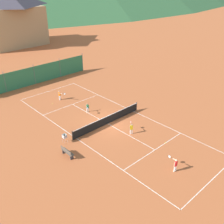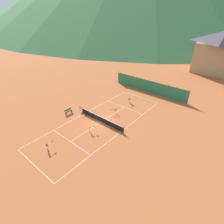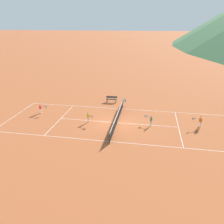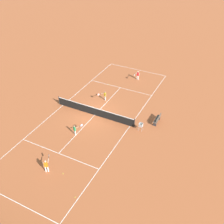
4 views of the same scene
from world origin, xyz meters
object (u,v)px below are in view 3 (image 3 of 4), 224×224
(player_near_baseline, at_px, (41,108))
(player_far_service, at_px, (88,117))
(ball_hopper, at_px, (125,101))
(player_near_service, at_px, (151,120))
(courtside_bench, at_px, (112,99))
(player_far_baseline, at_px, (200,121))
(tennis_ball_mid_court, at_px, (203,115))
(tennis_ball_alley_left, at_px, (194,121))
(tennis_net, at_px, (117,118))
(tennis_ball_service_box, at_px, (55,124))

(player_near_baseline, relative_size, player_far_service, 1.04)
(player_near_baseline, height_order, ball_hopper, player_near_baseline)
(player_far_service, xyz_separation_m, ball_hopper, (-5.71, 3.23, -0.01))
(player_near_service, height_order, courtside_bench, player_near_service)
(player_near_baseline, height_order, player_far_baseline, player_far_baseline)
(player_near_service, xyz_separation_m, tennis_ball_mid_court, (-3.92, 6.08, -0.61))
(tennis_ball_mid_court, xyz_separation_m, courtside_bench, (-2.51, -11.33, 0.42))
(tennis_ball_mid_court, bearing_deg, player_near_baseline, -81.72)
(tennis_ball_alley_left, bearing_deg, player_far_service, -79.13)
(player_far_service, bearing_deg, player_near_baseline, -103.61)
(ball_hopper, bearing_deg, tennis_ball_alley_left, 65.93)
(tennis_net, bearing_deg, ball_hopper, 177.91)
(ball_hopper, bearing_deg, tennis_ball_mid_court, 81.21)
(tennis_ball_mid_court, distance_m, tennis_ball_service_box, 16.90)
(player_far_service, bearing_deg, tennis_net, 97.89)
(player_near_baseline, bearing_deg, ball_hopper, 113.93)
(courtside_bench, bearing_deg, tennis_ball_alley_left, 64.99)
(player_near_service, distance_m, tennis_ball_service_box, 10.06)
(player_near_baseline, distance_m, tennis_ball_alley_left, 17.46)
(tennis_ball_mid_court, distance_m, ball_hopper, 9.54)
(player_near_baseline, relative_size, tennis_ball_service_box, 18.02)
(player_far_baseline, height_order, tennis_ball_mid_court, player_far_baseline)
(player_far_baseline, height_order, tennis_ball_service_box, player_far_baseline)
(player_near_baseline, bearing_deg, tennis_ball_service_box, 47.00)
(tennis_net, xyz_separation_m, player_far_baseline, (-0.40, 8.48, 0.23))
(player_far_baseline, bearing_deg, player_far_service, -85.94)
(player_near_baseline, distance_m, player_far_baseline, 17.77)
(tennis_ball_service_box, bearing_deg, tennis_net, 103.87)
(tennis_net, bearing_deg, tennis_ball_service_box, -76.13)
(courtside_bench, bearing_deg, tennis_net, 15.22)
(player_far_baseline, relative_size, courtside_bench, 0.84)
(player_near_service, bearing_deg, courtside_bench, -140.75)
(tennis_net, height_order, player_far_baseline, player_far_baseline)
(tennis_net, relative_size, ball_hopper, 10.31)
(player_near_baseline, relative_size, player_near_service, 1.10)
(tennis_ball_mid_court, xyz_separation_m, ball_hopper, (-1.45, -9.41, 0.62))
(player_far_baseline, bearing_deg, player_near_service, -84.43)
(tennis_ball_service_box, bearing_deg, tennis_ball_alley_left, 102.81)
(player_near_service, bearing_deg, player_near_baseline, -95.25)
(ball_hopper, bearing_deg, courtside_bench, -118.75)
(player_near_baseline, xyz_separation_m, ball_hopper, (-4.20, 9.46, -0.04))
(player_near_service, height_order, tennis_ball_mid_court, player_near_service)
(player_far_service, relative_size, tennis_ball_alley_left, 17.27)
(player_far_baseline, bearing_deg, tennis_ball_mid_court, 161.94)
(tennis_ball_service_box, height_order, ball_hopper, ball_hopper)
(player_near_service, distance_m, tennis_ball_mid_court, 7.26)
(ball_hopper, bearing_deg, player_far_service, -29.47)
(player_far_baseline, bearing_deg, tennis_ball_service_box, -82.43)
(player_far_service, xyz_separation_m, courtside_bench, (-6.76, 1.31, -0.22))
(player_near_baseline, bearing_deg, player_far_service, 76.39)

